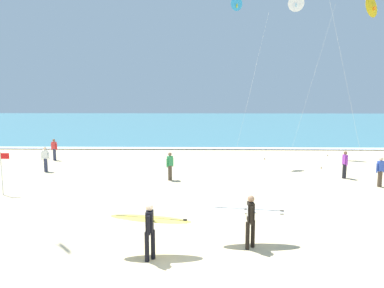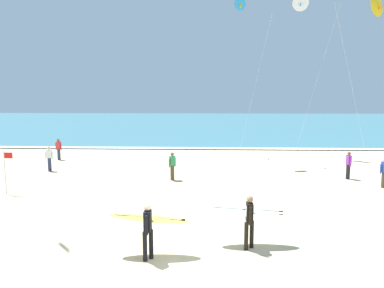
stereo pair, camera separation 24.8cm
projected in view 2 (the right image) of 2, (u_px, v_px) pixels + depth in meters
name	position (u px, v px, depth m)	size (l,w,h in m)	color
ground_plane	(173.00, 279.00, 9.36)	(160.00, 160.00, 0.00)	#D1BA8E
ocean_water	(201.00, 123.00, 61.17)	(160.00, 60.00, 0.08)	teal
shoreline_foam	(196.00, 148.00, 31.76)	(160.00, 1.07, 0.01)	white
surfer_lead	(149.00, 223.00, 10.53)	(2.42, 0.94, 1.71)	black
surfer_trailing	(249.00, 214.00, 11.28)	(2.51, 0.92, 1.71)	black
kite_delta_ivory_near	(301.00, 4.00, 27.22)	(3.40, 1.12, 12.31)	white
kite_delta_cobalt_mid	(240.00, 5.00, 23.96)	(2.92, 1.60, 11.29)	#2D99DB
kite_delta_golden_far	(377.00, 6.00, 24.33)	(4.61, 3.35, 11.52)	yellow
bystander_green_top	(172.00, 166.00, 20.14)	(0.37, 0.38, 1.59)	#4C3D2D
bystander_white_top	(49.00, 158.00, 22.51)	(0.50, 0.22, 1.59)	#2D334C
bystander_blue_top	(384.00, 172.00, 18.47)	(0.49, 0.24, 1.59)	#4C3D2D
bystander_purple_top	(348.00, 165.00, 20.39)	(0.22, 0.50, 1.59)	black
bystander_red_top	(59.00, 149.00, 26.41)	(0.49, 0.24, 1.59)	#2D334C
lifeguard_flag	(6.00, 168.00, 17.27)	(0.45, 0.05, 2.10)	silver
beach_ball	(248.00, 211.00, 14.48)	(0.28, 0.28, 0.28)	white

